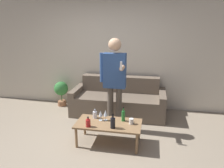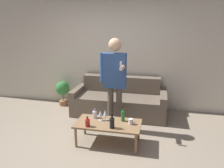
{
  "view_description": "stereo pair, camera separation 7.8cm",
  "coord_description": "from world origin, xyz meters",
  "views": [
    {
      "loc": [
        1.02,
        -2.96,
        2.03
      ],
      "look_at": [
        0.3,
        0.75,
        0.95
      ],
      "focal_mm": 35.0,
      "sensor_mm": 36.0,
      "label": 1
    },
    {
      "loc": [
        1.09,
        -2.95,
        2.03
      ],
      "look_at": [
        0.3,
        0.75,
        0.95
      ],
      "focal_mm": 35.0,
      "sensor_mm": 36.0,
      "label": 2
    }
  ],
  "objects": [
    {
      "name": "ground_plane",
      "position": [
        0.0,
        0.0,
        0.0
      ],
      "size": [
        16.0,
        16.0,
        0.0
      ],
      "primitive_type": "plane",
      "color": "gray"
    },
    {
      "name": "wall_back",
      "position": [
        0.0,
        2.13,
        1.35
      ],
      "size": [
        8.0,
        0.06,
        2.7
      ],
      "color": "beige",
      "rests_on": "ground_plane"
    },
    {
      "name": "couch",
      "position": [
        0.27,
        1.65,
        0.3
      ],
      "size": [
        2.07,
        0.87,
        0.82
      ],
      "color": "#6B5B4C",
      "rests_on": "ground_plane"
    },
    {
      "name": "coffee_table",
      "position": [
        0.32,
        0.33,
        0.35
      ],
      "size": [
        1.1,
        0.55,
        0.39
      ],
      "color": "#8E6B47",
      "rests_on": "ground_plane"
    },
    {
      "name": "bottle_orange",
      "position": [
        0.04,
        0.48,
        0.45
      ],
      "size": [
        0.08,
        0.08,
        0.17
      ],
      "color": "silver",
      "rests_on": "coffee_table"
    },
    {
      "name": "bottle_green",
      "position": [
        0.42,
        0.16,
        0.48
      ],
      "size": [
        0.08,
        0.08,
        0.24
      ],
      "color": "black",
      "rests_on": "coffee_table"
    },
    {
      "name": "bottle_dark",
      "position": [
        0.02,
        0.13,
        0.45
      ],
      "size": [
        0.08,
        0.08,
        0.17
      ],
      "color": "#B21E1E",
      "rests_on": "coffee_table"
    },
    {
      "name": "bottle_yellow",
      "position": [
        0.55,
        0.45,
        0.48
      ],
      "size": [
        0.06,
        0.06,
        0.25
      ],
      "color": "#23752D",
      "rests_on": "coffee_table"
    },
    {
      "name": "wine_glass_near",
      "position": [
        0.16,
        0.4,
        0.51
      ],
      "size": [
        0.07,
        0.07,
        0.18
      ],
      "color": "silver",
      "rests_on": "coffee_table"
    },
    {
      "name": "wine_glass_far",
      "position": [
        0.25,
        0.42,
        0.52
      ],
      "size": [
        0.07,
        0.07,
        0.19
      ],
      "color": "silver",
      "rests_on": "coffee_table"
    },
    {
      "name": "cup_on_table",
      "position": [
        0.7,
        0.37,
        0.43
      ],
      "size": [
        0.08,
        0.08,
        0.1
      ],
      "color": "white",
      "rests_on": "coffee_table"
    },
    {
      "name": "person_standing_front",
      "position": [
        0.32,
        0.88,
        1.05
      ],
      "size": [
        0.49,
        0.44,
        1.76
      ],
      "color": "brown",
      "rests_on": "ground_plane"
    },
    {
      "name": "potted_plant",
      "position": [
        -1.2,
        1.85,
        0.4
      ],
      "size": [
        0.34,
        0.34,
        0.62
      ],
      "color": "#936042",
      "rests_on": "ground_plane"
    }
  ]
}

